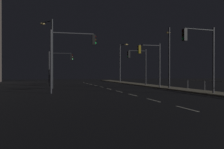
{
  "coord_description": "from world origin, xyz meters",
  "views": [
    {
      "loc": [
        -6.82,
        -1.76,
        1.8
      ],
      "look_at": [
        0.01,
        23.62,
        1.68
      ],
      "focal_mm": 38.46,
      "sensor_mm": 36.0,
      "label": 1
    }
  ],
  "objects_px": {
    "traffic_light_mid_right": "(150,57)",
    "street_lamp_far_end": "(121,59)",
    "traffic_light_far_right": "(201,47)",
    "traffic_light_near_left": "(138,60)",
    "traffic_light_mid_left": "(60,62)",
    "traffic_light_overhead_east": "(71,49)",
    "street_lamp_median": "(50,47)",
    "street_lamp_across_street": "(169,51)"
  },
  "relations": [
    {
      "from": "traffic_light_far_right",
      "to": "street_lamp_across_street",
      "type": "distance_m",
      "value": 7.83
    },
    {
      "from": "traffic_light_mid_right",
      "to": "street_lamp_far_end",
      "type": "height_order",
      "value": "street_lamp_far_end"
    },
    {
      "from": "traffic_light_mid_right",
      "to": "traffic_light_overhead_east",
      "type": "height_order",
      "value": "traffic_light_overhead_east"
    },
    {
      "from": "traffic_light_mid_left",
      "to": "traffic_light_far_right",
      "type": "distance_m",
      "value": 21.14
    },
    {
      "from": "traffic_light_mid_left",
      "to": "traffic_light_near_left",
      "type": "height_order",
      "value": "traffic_light_near_left"
    },
    {
      "from": "traffic_light_mid_left",
      "to": "traffic_light_mid_right",
      "type": "bearing_deg",
      "value": -41.41
    },
    {
      "from": "street_lamp_across_street",
      "to": "traffic_light_near_left",
      "type": "bearing_deg",
      "value": 100.77
    },
    {
      "from": "traffic_light_mid_left",
      "to": "street_lamp_far_end",
      "type": "distance_m",
      "value": 15.09
    },
    {
      "from": "traffic_light_mid_right",
      "to": "street_lamp_far_end",
      "type": "xyz_separation_m",
      "value": [
        1.93,
        17.92,
        0.79
      ]
    },
    {
      "from": "traffic_light_mid_right",
      "to": "traffic_light_mid_left",
      "type": "height_order",
      "value": "traffic_light_mid_right"
    },
    {
      "from": "traffic_light_far_right",
      "to": "traffic_light_near_left",
      "type": "height_order",
      "value": "traffic_light_far_right"
    },
    {
      "from": "street_lamp_far_end",
      "to": "traffic_light_mid_left",
      "type": "bearing_deg",
      "value": -143.45
    },
    {
      "from": "traffic_light_mid_right",
      "to": "traffic_light_near_left",
      "type": "xyz_separation_m",
      "value": [
        0.28,
        4.85,
        -0.14
      ]
    },
    {
      "from": "street_lamp_far_end",
      "to": "traffic_light_far_right",
      "type": "bearing_deg",
      "value": -93.58
    },
    {
      "from": "traffic_light_near_left",
      "to": "street_lamp_median",
      "type": "distance_m",
      "value": 12.16
    },
    {
      "from": "street_lamp_across_street",
      "to": "street_lamp_median",
      "type": "relative_size",
      "value": 0.85
    },
    {
      "from": "traffic_light_mid_right",
      "to": "traffic_light_overhead_east",
      "type": "bearing_deg",
      "value": -155.48
    },
    {
      "from": "traffic_light_overhead_east",
      "to": "street_lamp_median",
      "type": "distance_m",
      "value": 7.08
    },
    {
      "from": "traffic_light_mid_right",
      "to": "street_lamp_across_street",
      "type": "bearing_deg",
      "value": -48.62
    },
    {
      "from": "traffic_light_far_right",
      "to": "traffic_light_overhead_east",
      "type": "xyz_separation_m",
      "value": [
        -10.07,
        4.96,
        0.04
      ]
    },
    {
      "from": "traffic_light_mid_left",
      "to": "street_lamp_across_street",
      "type": "height_order",
      "value": "street_lamp_across_street"
    },
    {
      "from": "traffic_light_far_right",
      "to": "street_lamp_far_end",
      "type": "distance_m",
      "value": 27.44
    },
    {
      "from": "traffic_light_far_right",
      "to": "street_lamp_far_end",
      "type": "height_order",
      "value": "street_lamp_far_end"
    },
    {
      "from": "street_lamp_far_end",
      "to": "street_lamp_across_street",
      "type": "xyz_separation_m",
      "value": [
        -0.39,
        -19.67,
        -0.26
      ]
    },
    {
      "from": "traffic_light_overhead_east",
      "to": "street_lamp_median",
      "type": "bearing_deg",
      "value": 104.04
    },
    {
      "from": "traffic_light_near_left",
      "to": "traffic_light_overhead_east",
      "type": "bearing_deg",
      "value": -137.33
    },
    {
      "from": "street_lamp_far_end",
      "to": "street_lamp_median",
      "type": "distance_m",
      "value": 20.62
    },
    {
      "from": "street_lamp_across_street",
      "to": "street_lamp_far_end",
      "type": "bearing_deg",
      "value": 88.85
    },
    {
      "from": "traffic_light_near_left",
      "to": "street_lamp_across_street",
      "type": "height_order",
      "value": "street_lamp_across_street"
    },
    {
      "from": "traffic_light_near_left",
      "to": "street_lamp_median",
      "type": "height_order",
      "value": "street_lamp_median"
    },
    {
      "from": "traffic_light_mid_left",
      "to": "street_lamp_far_end",
      "type": "bearing_deg",
      "value": 36.55
    },
    {
      "from": "traffic_light_far_right",
      "to": "street_lamp_across_street",
      "type": "bearing_deg",
      "value": 80.3
    },
    {
      "from": "street_lamp_far_end",
      "to": "street_lamp_median",
      "type": "relative_size",
      "value": 0.91
    },
    {
      "from": "traffic_light_mid_left",
      "to": "traffic_light_overhead_east",
      "type": "xyz_separation_m",
      "value": [
        0.31,
        -13.45,
        0.54
      ]
    },
    {
      "from": "traffic_light_far_right",
      "to": "street_lamp_far_end",
      "type": "bearing_deg",
      "value": 86.42
    },
    {
      "from": "traffic_light_near_left",
      "to": "street_lamp_across_street",
      "type": "xyz_separation_m",
      "value": [
        1.25,
        -6.59,
        0.67
      ]
    },
    {
      "from": "traffic_light_near_left",
      "to": "traffic_light_mid_left",
      "type": "bearing_deg",
      "value": 158.51
    },
    {
      "from": "traffic_light_mid_right",
      "to": "traffic_light_near_left",
      "type": "height_order",
      "value": "traffic_light_mid_right"
    },
    {
      "from": "traffic_light_overhead_east",
      "to": "street_lamp_across_street",
      "type": "xyz_separation_m",
      "value": [
        11.39,
        2.75,
        0.31
      ]
    },
    {
      "from": "traffic_light_mid_right",
      "to": "street_lamp_median",
      "type": "distance_m",
      "value": 11.84
    },
    {
      "from": "traffic_light_near_left",
      "to": "traffic_light_far_right",
      "type": "bearing_deg",
      "value": -90.26
    },
    {
      "from": "street_lamp_across_street",
      "to": "traffic_light_mid_left",
      "type": "bearing_deg",
      "value": 137.54
    }
  ]
}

